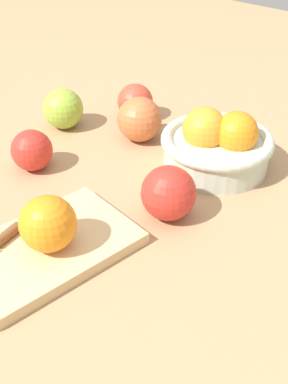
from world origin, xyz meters
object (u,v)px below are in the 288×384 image
apple_front_left (63,109)px  apple_back_left (168,193)px  apple_front_left_2 (135,102)px  apple_front_left_3 (140,119)px  bowl (217,144)px  apple_front_center (32,150)px  orange_on_board (48,224)px  cutting_board (48,248)px

apple_front_left → apple_back_left: 0.34m
apple_front_left_2 → apple_front_left_3: bearing=47.5°
bowl → apple_back_left: size_ratio=2.33×
apple_front_center → apple_back_left: bearing=101.2°
apple_front_left_2 → orange_on_board: bearing=27.0°
apple_front_left → apple_front_center: bearing=29.7°
apple_front_center → apple_front_left_2: apple_front_left_2 is taller
apple_back_left → apple_front_left_2: bearing=-129.1°
bowl → apple_front_left_2: 0.23m
orange_on_board → apple_front_center: (-0.12, -0.19, -0.02)m
bowl → apple_front_left_3: 0.16m
apple_front_center → apple_front_left_2: 0.26m
apple_front_left_3 → apple_front_center: bearing=-19.2°
apple_front_left_2 → apple_front_left_3: apple_front_left_3 is taller
cutting_board → apple_front_left_3: 0.34m
apple_front_center → apple_front_left_3: size_ratio=0.84×
apple_front_left_2 → apple_back_left: size_ratio=0.88×
bowl → cutting_board: 0.34m
apple_front_left_2 → apple_back_left: 0.33m
cutting_board → apple_front_left_2: (-0.38, -0.18, 0.03)m
apple_back_left → apple_front_left_3: (-0.14, -0.19, 0.00)m
cutting_board → apple_front_center: size_ratio=3.30×
cutting_board → apple_front_left_2: 0.42m
orange_on_board → bowl: bearing=173.9°
bowl → apple_back_left: bearing=9.1°
apple_front_left → orange_on_board: bearing=46.8°
bowl → apple_front_left_3: (0.02, -0.16, -0.00)m
orange_on_board → apple_front_left_3: bearing=-158.3°
apple_front_left_3 → apple_front_left_2: bearing=-132.5°
apple_front_center → orange_on_board: bearing=58.4°
apple_front_left_2 → apple_front_left_3: 0.09m
orange_on_board → apple_front_left: size_ratio=0.96×
apple_front_left_3 → orange_on_board: bearing=21.7°
apple_front_center → apple_back_left: 0.26m
apple_front_left → apple_back_left: bearing=75.8°
bowl → orange_on_board: size_ratio=2.53×
orange_on_board → apple_front_center: orange_on_board is taller
apple_front_left → apple_front_left_3: (-0.06, 0.14, 0.00)m
cutting_board → apple_front_left: 0.37m
apple_front_left_2 → apple_front_left_3: (0.06, 0.07, 0.01)m
apple_front_center → apple_front_left_2: (-0.26, 0.00, 0.00)m
bowl → apple_front_left: bearing=-75.7°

